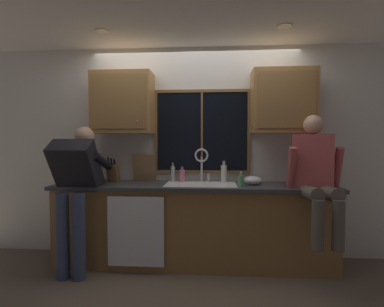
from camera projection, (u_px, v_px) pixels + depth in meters
back_wall at (195, 152)px, 3.68m from camera, size 5.48×0.12×2.55m
ceiling_downlight_left at (102, 31)px, 3.03m from camera, size 0.14×0.14×0.01m
ceiling_downlight_right at (285, 26)px, 2.90m from camera, size 0.14×0.14×0.01m
window_glass at (202, 132)px, 3.59m from camera, size 1.10×0.02×0.95m
window_frame_top at (202, 91)px, 3.56m from camera, size 1.17×0.02×0.04m
window_frame_bottom at (202, 172)px, 3.60m from camera, size 1.17×0.02×0.04m
window_frame_left at (156, 132)px, 3.62m from camera, size 0.04×0.02×0.95m
window_frame_right at (249, 131)px, 3.54m from camera, size 0.03×0.02×0.95m
window_mullion_center at (202, 132)px, 3.58m from camera, size 0.02×0.02×0.95m
lower_cabinet_run at (193, 226)px, 3.36m from camera, size 3.08×0.58×0.88m
countertop at (193, 186)px, 3.32m from camera, size 3.14×0.62×0.04m
dishwasher_front at (136, 232)px, 3.09m from camera, size 0.60×0.02×0.74m
upper_cabinet_left at (123, 103)px, 3.48m from camera, size 0.71×0.36×0.72m
upper_cabinet_right at (283, 102)px, 3.35m from camera, size 0.71×0.36×0.72m
sink at (201, 193)px, 3.33m from camera, size 0.80×0.46×0.21m
faucet at (202, 161)px, 3.49m from camera, size 0.18×0.09×0.40m
person_standing at (76, 183)px, 3.10m from camera, size 0.53×0.68×1.57m
person_sitting_on_counter at (316, 171)px, 2.96m from camera, size 0.54×0.65×1.26m
knife_block at (113, 173)px, 3.52m from camera, size 0.12×0.18×0.32m
cutting_board at (144, 168)px, 3.58m from camera, size 0.28×0.09×0.33m
mixing_bowl at (253, 180)px, 3.31m from camera, size 0.20×0.20×0.10m
soap_dispenser at (241, 181)px, 3.15m from camera, size 0.06×0.07×0.17m
bottle_green_glass at (224, 173)px, 3.49m from camera, size 0.07×0.07×0.26m
bottle_tall_clear at (182, 175)px, 3.52m from camera, size 0.06×0.06×0.19m
bottle_amber_small at (173, 173)px, 3.58m from camera, size 0.05×0.05×0.24m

